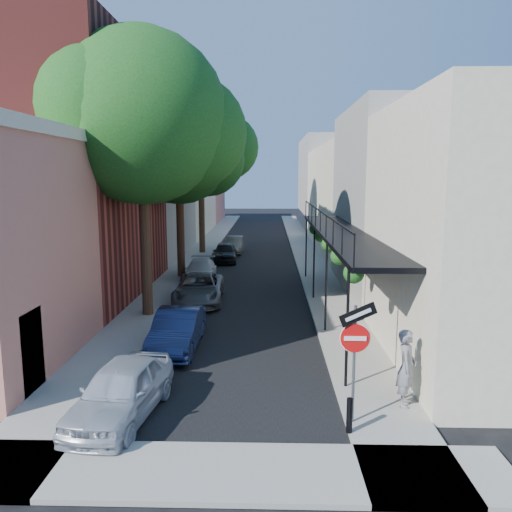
# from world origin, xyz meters

# --- Properties ---
(ground) EXTENTS (160.00, 160.00, 0.00)m
(ground) POSITION_xyz_m (0.00, 0.00, 0.00)
(ground) COLOR black
(ground) RESTS_ON ground
(road_surface) EXTENTS (6.00, 64.00, 0.01)m
(road_surface) POSITION_xyz_m (0.00, 30.00, 0.01)
(road_surface) COLOR black
(road_surface) RESTS_ON ground
(sidewalk_left) EXTENTS (2.00, 64.00, 0.12)m
(sidewalk_left) POSITION_xyz_m (-4.00, 30.00, 0.06)
(sidewalk_left) COLOR gray
(sidewalk_left) RESTS_ON ground
(sidewalk_right) EXTENTS (2.00, 64.00, 0.12)m
(sidewalk_right) POSITION_xyz_m (4.00, 30.00, 0.06)
(sidewalk_right) COLOR gray
(sidewalk_right) RESTS_ON ground
(sidewalk_cross) EXTENTS (12.00, 2.00, 0.12)m
(sidewalk_cross) POSITION_xyz_m (0.00, -1.00, 0.06)
(sidewalk_cross) COLOR gray
(sidewalk_cross) RESTS_ON ground
(buildings_left) EXTENTS (10.10, 59.10, 12.00)m
(buildings_left) POSITION_xyz_m (-9.30, 28.76, 4.94)
(buildings_left) COLOR tan
(buildings_left) RESTS_ON ground
(buildings_right) EXTENTS (9.80, 55.00, 10.00)m
(buildings_right) POSITION_xyz_m (8.99, 29.49, 4.42)
(buildings_right) COLOR beige
(buildings_right) RESTS_ON ground
(sign_post) EXTENTS (0.89, 0.17, 2.99)m
(sign_post) POSITION_xyz_m (3.16, 0.97, 2.04)
(sign_post) COLOR #595B60
(sign_post) RESTS_ON ground
(bollard) EXTENTS (0.14, 0.14, 0.80)m
(bollard) POSITION_xyz_m (3.00, 0.50, 0.52)
(bollard) COLOR black
(bollard) RESTS_ON sidewalk_right
(oak_near) EXTENTS (7.48, 6.80, 11.42)m
(oak_near) POSITION_xyz_m (-3.37, 10.26, 7.88)
(oak_near) COLOR #352015
(oak_near) RESTS_ON ground
(oak_mid) EXTENTS (6.60, 6.00, 10.20)m
(oak_mid) POSITION_xyz_m (-3.42, 18.23, 7.06)
(oak_mid) COLOR #352015
(oak_mid) RESTS_ON ground
(oak_far) EXTENTS (7.70, 7.00, 11.90)m
(oak_far) POSITION_xyz_m (-3.35, 27.27, 8.26)
(oak_far) COLOR #352015
(oak_far) RESTS_ON ground
(parked_car_a) EXTENTS (2.09, 4.15, 1.35)m
(parked_car_a) POSITION_xyz_m (-2.33, 1.30, 0.68)
(parked_car_a) COLOR #B1B8C5
(parked_car_a) RESTS_ON ground
(parked_car_b) EXTENTS (1.43, 4.03, 1.32)m
(parked_car_b) POSITION_xyz_m (-1.86, 6.12, 0.66)
(parked_car_b) COLOR #162147
(parked_car_b) RESTS_ON ground
(parked_car_c) EXTENTS (2.37, 4.75, 1.29)m
(parked_car_c) POSITION_xyz_m (-2.00, 12.42, 0.65)
(parked_car_c) COLOR #53545A
(parked_car_c) RESTS_ON ground
(parked_car_d) EXTENTS (1.79, 4.09, 1.17)m
(parked_car_d) POSITION_xyz_m (-2.60, 17.16, 0.59)
(parked_car_d) COLOR silver
(parked_car_d) RESTS_ON ground
(parked_car_e) EXTENTS (1.77, 3.95, 1.32)m
(parked_car_e) POSITION_xyz_m (-1.78, 23.47, 0.66)
(parked_car_e) COLOR black
(parked_car_e) RESTS_ON ground
(parked_car_f) EXTENTS (1.32, 3.76, 1.24)m
(parked_car_f) POSITION_xyz_m (-1.46, 27.58, 0.62)
(parked_car_f) COLOR #6D685C
(parked_car_f) RESTS_ON ground
(pedestrian) EXTENTS (0.66, 0.82, 1.95)m
(pedestrian) POSITION_xyz_m (4.60, 1.89, 1.09)
(pedestrian) COLOR slate
(pedestrian) RESTS_ON sidewalk_right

